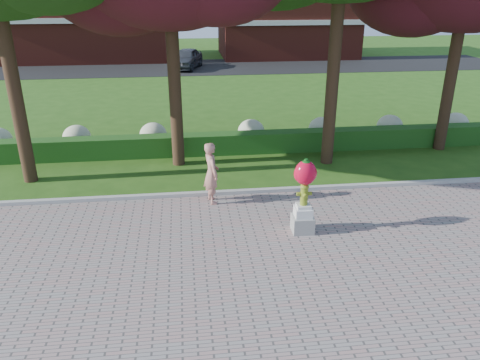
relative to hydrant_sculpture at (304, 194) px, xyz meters
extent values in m
plane|color=#275014|center=(-1.29, -0.35, -1.13)|extent=(100.00, 100.00, 0.00)
cube|color=gray|center=(-1.29, -4.35, -1.11)|extent=(40.00, 14.00, 0.04)
cube|color=#ADADA5|center=(-1.29, 2.65, -1.06)|extent=(40.00, 0.18, 0.15)
cube|color=#184A15|center=(-1.29, 6.65, -0.73)|extent=(24.00, 0.70, 0.80)
ellipsoid|color=beige|center=(-7.29, 7.65, -0.58)|extent=(1.10, 1.10, 0.99)
ellipsoid|color=beige|center=(-4.29, 7.65, -0.58)|extent=(1.10, 1.10, 0.99)
ellipsoid|color=beige|center=(-0.29, 7.65, -0.58)|extent=(1.10, 1.10, 0.99)
ellipsoid|color=beige|center=(2.71, 7.65, -0.58)|extent=(1.10, 1.10, 0.99)
ellipsoid|color=beige|center=(5.71, 7.65, -0.58)|extent=(1.10, 1.10, 0.99)
ellipsoid|color=beige|center=(8.71, 7.65, -0.58)|extent=(1.10, 1.10, 0.99)
cube|color=black|center=(-1.29, 27.65, -1.12)|extent=(50.00, 8.00, 0.02)
cube|color=maroon|center=(-11.29, 33.65, 2.37)|extent=(14.00, 8.00, 7.00)
cube|color=maroon|center=(6.71, 33.65, 2.07)|extent=(12.00, 8.00, 6.40)
cylinder|color=black|center=(-8.29, 4.65, 2.23)|extent=(0.44, 0.44, 6.72)
cylinder|color=black|center=(-3.29, 5.65, 1.95)|extent=(0.44, 0.44, 6.16)
cylinder|color=black|center=(2.21, 5.15, 2.51)|extent=(0.44, 0.44, 7.28)
cylinder|color=black|center=(7.21, 6.15, 1.81)|extent=(0.44, 0.44, 5.88)
cube|color=gray|center=(0.00, 0.00, -0.87)|extent=(0.58, 0.58, 0.45)
cube|color=silver|center=(0.00, 0.00, -0.52)|extent=(0.47, 0.47, 0.25)
cube|color=silver|center=(0.00, 0.00, -0.34)|extent=(0.37, 0.37, 0.09)
cylinder|color=olive|center=(0.00, 0.00, -0.05)|extent=(0.20, 0.20, 0.51)
ellipsoid|color=olive|center=(0.00, 0.00, 0.21)|extent=(0.23, 0.23, 0.16)
cylinder|color=olive|center=(-0.14, 0.00, 0.01)|extent=(0.11, 0.10, 0.10)
cylinder|color=olive|center=(0.14, 0.00, 0.01)|extent=(0.11, 0.10, 0.10)
cylinder|color=olive|center=(0.00, -0.13, 0.01)|extent=(0.11, 0.11, 0.11)
cylinder|color=olive|center=(0.00, 0.00, 0.28)|extent=(0.07, 0.07, 0.05)
ellipsoid|color=red|center=(0.00, 0.00, 0.59)|extent=(0.57, 0.51, 0.65)
ellipsoid|color=red|center=(-0.16, 0.00, 0.58)|extent=(0.28, 0.28, 0.42)
ellipsoid|color=red|center=(0.16, 0.00, 0.58)|extent=(0.28, 0.28, 0.42)
cylinder|color=#125114|center=(0.00, 0.00, 0.92)|extent=(0.09, 0.09, 0.11)
ellipsoid|color=#125114|center=(0.00, 0.00, 0.89)|extent=(0.22, 0.22, 0.07)
imported|color=tan|center=(-2.28, 2.14, -0.15)|extent=(0.61, 0.78, 1.89)
imported|color=#3A3C41|center=(-2.65, 27.07, -0.34)|extent=(3.03, 4.87, 1.55)
camera|label=1|loc=(-3.00, -10.78, 5.03)|focal=35.00mm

